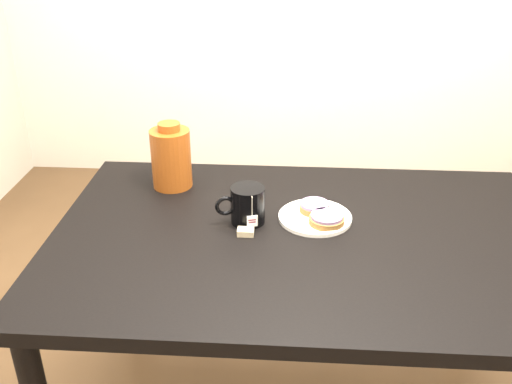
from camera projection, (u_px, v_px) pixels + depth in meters
The scene contains 7 objects.
table at pixel (304, 259), 1.60m from camera, with size 1.40×0.90×0.75m.
plate at pixel (315, 217), 1.64m from camera, with size 0.21×0.21×0.02m.
bagel_back at pixel (315, 207), 1.65m from camera, with size 0.12×0.12×0.03m.
bagel_front at pixel (327, 219), 1.59m from camera, with size 0.14×0.14×0.03m.
mug at pixel (247, 205), 1.60m from camera, with size 0.15×0.12×0.11m.
teabag_pouch at pixel (246, 232), 1.56m from camera, with size 0.04×0.03×0.02m, color #C6B793.
bagel_package at pixel (171, 157), 1.79m from camera, with size 0.16×0.16×0.21m.
Camera 1 is at (-0.05, -1.35, 1.56)m, focal length 40.00 mm.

